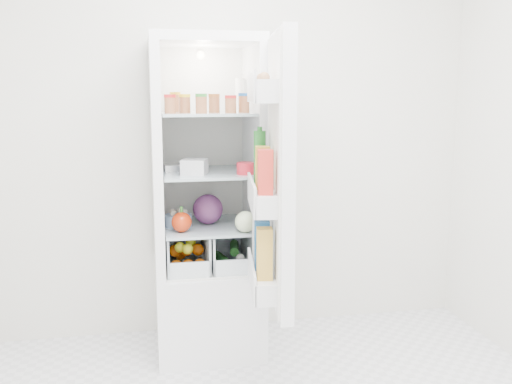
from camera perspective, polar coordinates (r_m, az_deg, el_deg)
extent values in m
cube|color=silver|center=(3.53, -2.33, 6.75)|extent=(3.00, 0.02, 2.60)
cube|color=white|center=(3.45, -4.81, -11.29)|extent=(0.60, 0.60, 0.50)
cube|color=white|center=(3.23, -5.21, 14.86)|extent=(0.60, 0.60, 0.05)
cube|color=white|center=(3.51, -5.51, 3.82)|extent=(0.60, 0.05, 1.25)
cube|color=white|center=(3.22, -9.91, 3.17)|extent=(0.05, 0.60, 1.25)
cube|color=white|center=(3.28, -0.23, 3.44)|extent=(0.05, 0.60, 1.25)
cube|color=white|center=(3.48, -5.46, 3.77)|extent=(0.50, 0.01, 1.25)
sphere|color=white|center=(3.43, -5.56, 13.47)|extent=(0.05, 0.05, 0.05)
cube|color=#A1B5BD|center=(3.28, -4.88, -3.43)|extent=(0.49, 0.53, 0.01)
cube|color=#A1B5BD|center=(3.22, -4.96, 1.94)|extent=(0.49, 0.53, 0.02)
cube|color=#A1B5BD|center=(3.19, -5.05, 7.82)|extent=(0.49, 0.53, 0.02)
cylinder|color=#B21919|center=(3.04, -8.59, 8.59)|extent=(0.06, 0.06, 0.08)
cylinder|color=gold|center=(3.09, -7.13, 8.64)|extent=(0.06, 0.06, 0.08)
cylinder|color=#267226|center=(3.02, -5.50, 8.64)|extent=(0.06, 0.06, 0.08)
cylinder|color=brown|center=(3.13, -4.20, 8.71)|extent=(0.06, 0.06, 0.08)
cylinder|color=#B21919|center=(3.07, -2.54, 8.70)|extent=(0.06, 0.06, 0.08)
cylinder|color=#194C8C|center=(3.13, -1.22, 8.73)|extent=(0.06, 0.06, 0.08)
cylinder|color=#BF8C19|center=(3.27, -8.06, 8.69)|extent=(0.06, 0.06, 0.08)
cylinder|color=white|center=(3.34, -1.61, 9.68)|extent=(0.06, 0.06, 0.19)
cube|color=silver|center=(3.10, -6.17, 2.52)|extent=(0.16, 0.16, 0.08)
cylinder|color=red|center=(3.09, -1.06, 2.38)|extent=(0.12, 0.12, 0.06)
cube|color=#BCBCC1|center=(3.26, -7.87, 2.45)|extent=(0.16, 0.13, 0.04)
sphere|color=#63225D|center=(3.29, -4.84, -1.72)|extent=(0.17, 0.17, 0.17)
sphere|color=red|center=(3.12, -7.45, -3.00)|extent=(0.11, 0.11, 0.11)
cylinder|color=#8DAED3|center=(3.25, -7.77, -2.85)|extent=(0.19, 0.19, 0.07)
sphere|color=beige|center=(3.08, -1.05, -3.00)|extent=(0.12, 0.12, 0.12)
sphere|color=orange|center=(3.20, -7.96, -7.36)|extent=(0.07, 0.07, 0.07)
sphere|color=orange|center=(3.20, -6.79, -7.32)|extent=(0.07, 0.07, 0.07)
sphere|color=orange|center=(3.21, -5.63, -7.27)|extent=(0.07, 0.07, 0.07)
sphere|color=orange|center=(3.30, -8.10, -5.84)|extent=(0.07, 0.07, 0.07)
sphere|color=orange|center=(3.30, -6.97, -5.79)|extent=(0.07, 0.07, 0.07)
sphere|color=orange|center=(3.31, -5.84, -5.75)|extent=(0.07, 0.07, 0.07)
sphere|color=orange|center=(3.43, -7.60, -6.16)|extent=(0.07, 0.07, 0.07)
sphere|color=yellow|center=(3.23, -7.62, -5.51)|extent=(0.06, 0.06, 0.06)
sphere|color=yellow|center=(3.34, -6.53, -4.97)|extent=(0.06, 0.06, 0.06)
sphere|color=yellow|center=(3.20, -6.85, -5.67)|extent=(0.06, 0.06, 0.06)
cylinder|color=#1A501B|center=(3.34, -3.41, -6.72)|extent=(0.09, 0.21, 0.05)
cylinder|color=#1A501B|center=(3.38, -2.19, -5.60)|extent=(0.08, 0.21, 0.05)
sphere|color=white|center=(3.23, -2.42, -7.28)|extent=(0.05, 0.05, 0.05)
sphere|color=white|center=(3.25, -1.60, -6.63)|extent=(0.05, 0.05, 0.05)
cube|color=white|center=(2.70, 2.53, 2.02)|extent=(0.13, 0.60, 1.30)
cube|color=white|center=(2.69, 1.79, 2.01)|extent=(0.08, 0.56, 1.26)
cube|color=silver|center=(2.66, 0.75, 10.02)|extent=(0.17, 0.51, 0.10)
cube|color=silver|center=(2.71, 0.72, -0.62)|extent=(0.17, 0.51, 0.10)
cube|color=silver|center=(2.81, 0.71, -8.67)|extent=(0.17, 0.51, 0.10)
sphere|color=#8F6240|center=(2.54, 0.85, 11.38)|extent=(0.05, 0.05, 0.05)
sphere|color=#8F6240|center=(2.62, 0.70, 11.34)|extent=(0.05, 0.05, 0.05)
sphere|color=#8F6240|center=(2.70, 0.56, 11.30)|extent=(0.05, 0.05, 0.05)
cylinder|color=#1C621F|center=(2.83, 0.38, 3.52)|extent=(0.06, 0.06, 0.26)
cube|color=gold|center=(2.65, 0.66, 2.45)|extent=(0.07, 0.07, 0.20)
cube|color=red|center=(2.51, 0.94, 2.00)|extent=(0.07, 0.07, 0.20)
cube|color=white|center=(2.90, 0.37, -4.54)|extent=(0.08, 0.08, 0.24)
cube|color=#2267AD|center=(2.76, 0.60, -5.32)|extent=(0.08, 0.08, 0.24)
cube|color=gold|center=(2.61, 0.86, -6.19)|extent=(0.08, 0.08, 0.24)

